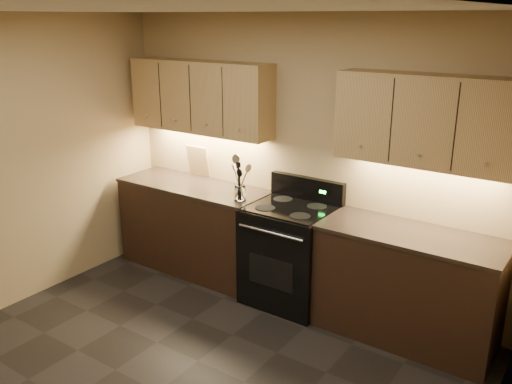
% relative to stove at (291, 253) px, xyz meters
% --- Properties ---
extents(ceiling, '(4.00, 4.00, 0.00)m').
position_rel_stove_xyz_m(ceiling, '(-0.08, -1.68, 2.12)').
color(ceiling, silver).
rests_on(ceiling, wall_back).
extents(wall_back, '(4.00, 0.04, 2.60)m').
position_rel_stove_xyz_m(wall_back, '(-0.08, 0.32, 0.82)').
color(wall_back, tan).
rests_on(wall_back, ground).
extents(wall_right, '(0.04, 4.00, 2.60)m').
position_rel_stove_xyz_m(wall_right, '(1.92, -1.68, 0.82)').
color(wall_right, tan).
rests_on(wall_right, ground).
extents(counter_left, '(1.62, 0.62, 0.93)m').
position_rel_stove_xyz_m(counter_left, '(-1.18, 0.02, -0.01)').
color(counter_left, black).
rests_on(counter_left, ground).
extents(counter_right, '(1.46, 0.62, 0.93)m').
position_rel_stove_xyz_m(counter_right, '(1.10, 0.02, -0.01)').
color(counter_right, black).
rests_on(counter_right, ground).
extents(stove, '(0.76, 0.68, 1.14)m').
position_rel_stove_xyz_m(stove, '(0.00, 0.00, 0.00)').
color(stove, black).
rests_on(stove, ground).
extents(upper_cab_left, '(1.60, 0.30, 0.70)m').
position_rel_stove_xyz_m(upper_cab_left, '(-1.18, 0.17, 1.32)').
color(upper_cab_left, tan).
rests_on(upper_cab_left, wall_back).
extents(upper_cab_right, '(1.44, 0.30, 0.70)m').
position_rel_stove_xyz_m(upper_cab_right, '(1.10, 0.17, 1.32)').
color(upper_cab_right, tan).
rests_on(upper_cab_right, wall_back).
extents(outlet_plate, '(0.08, 0.01, 0.12)m').
position_rel_stove_xyz_m(outlet_plate, '(-1.38, 0.31, 0.64)').
color(outlet_plate, '#B2B5BA').
rests_on(outlet_plate, wall_back).
extents(utensil_crock, '(0.14, 0.14, 0.14)m').
position_rel_stove_xyz_m(utensil_crock, '(-0.50, -0.10, 0.51)').
color(utensil_crock, white).
rests_on(utensil_crock, counter_left).
extents(cutting_board, '(0.27, 0.09, 0.34)m').
position_rel_stove_xyz_m(cutting_board, '(-1.33, 0.28, 0.62)').
color(cutting_board, tan).
rests_on(cutting_board, counter_left).
extents(wooden_spoon, '(0.15, 0.16, 0.34)m').
position_rel_stove_xyz_m(wooden_spoon, '(-0.53, -0.12, 0.63)').
color(wooden_spoon, tan).
rests_on(wooden_spoon, utensil_crock).
extents(black_spoon, '(0.11, 0.13, 0.31)m').
position_rel_stove_xyz_m(black_spoon, '(-0.51, -0.08, 0.62)').
color(black_spoon, black).
rests_on(black_spoon, utensil_crock).
extents(black_turner, '(0.15, 0.17, 0.37)m').
position_rel_stove_xyz_m(black_turner, '(-0.49, -0.13, 0.64)').
color(black_turner, black).
rests_on(black_turner, utensil_crock).
extents(steel_spatula, '(0.19, 0.14, 0.36)m').
position_rel_stove_xyz_m(steel_spatula, '(-0.48, -0.08, 0.64)').
color(steel_spatula, silver).
rests_on(steel_spatula, utensil_crock).
extents(steel_skimmer, '(0.20, 0.16, 0.42)m').
position_rel_stove_xyz_m(steel_skimmer, '(-0.47, -0.11, 0.67)').
color(steel_skimmer, silver).
rests_on(steel_skimmer, utensil_crock).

